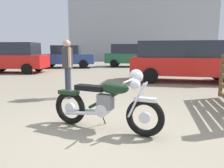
% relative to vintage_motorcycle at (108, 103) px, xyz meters
% --- Properties ---
extents(ground_plane, '(80.00, 80.00, 0.00)m').
position_rel_vintage_motorcycle_xyz_m(ground_plane, '(-0.08, -0.17, -0.49)').
color(ground_plane, gray).
extents(vintage_motorcycle, '(1.96, 0.92, 1.07)m').
position_rel_vintage_motorcycle_xyz_m(vintage_motorcycle, '(0.00, 0.00, 0.00)').
color(vintage_motorcycle, black).
rests_on(vintage_motorcycle, ground_plane).
extents(bystander, '(0.30, 0.40, 1.66)m').
position_rel_vintage_motorcycle_xyz_m(bystander, '(-1.24, 2.42, 0.53)').
color(bystander, '#383D51').
rests_on(bystander, ground_plane).
extents(white_estate_far, '(3.95, 1.93, 1.78)m').
position_rel_vintage_motorcycle_xyz_m(white_estate_far, '(-5.92, 8.88, 0.43)').
color(white_estate_far, black).
rests_on(white_estate_far, ground_plane).
extents(blue_hatchback_right, '(4.84, 2.30, 1.74)m').
position_rel_vintage_motorcycle_xyz_m(blue_hatchback_right, '(4.88, 9.89, 0.45)').
color(blue_hatchback_right, black).
rests_on(blue_hatchback_right, ground_plane).
extents(silver_sedan_mid, '(4.09, 2.24, 1.78)m').
position_rel_vintage_motorcycle_xyz_m(silver_sedan_mid, '(1.20, 13.40, 0.43)').
color(silver_sedan_mid, black).
rests_on(silver_sedan_mid, ground_plane).
extents(pale_sedan_back, '(4.29, 2.10, 1.67)m').
position_rel_vintage_motorcycle_xyz_m(pale_sedan_back, '(-3.62, 12.41, 0.34)').
color(pale_sedan_back, black).
rests_on(pale_sedan_back, ground_plane).
extents(red_hatchback_near, '(4.95, 2.62, 1.74)m').
position_rel_vintage_motorcycle_xyz_m(red_hatchback_near, '(3.07, 5.62, 0.45)').
color(red_hatchback_near, black).
rests_on(red_hatchback_near, ground_plane).
extents(industrial_building, '(19.72, 12.04, 23.66)m').
position_rel_vintage_motorcycle_xyz_m(industrial_building, '(3.36, 28.17, 5.24)').
color(industrial_building, '#9EA0A8').
rests_on(industrial_building, ground_plane).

